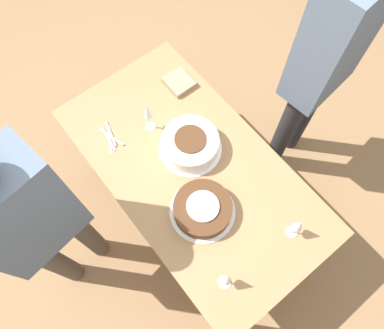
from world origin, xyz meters
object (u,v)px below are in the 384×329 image
(wine_glass_extra, at_px, (148,113))
(person_watching, at_px, (328,56))
(cake_front_chocolate, at_px, (203,209))
(cake_center_white, at_px, (190,144))
(wine_glass_near, at_px, (227,279))
(wine_glass_far, at_px, (298,225))
(person_cutting, at_px, (33,222))

(wine_glass_extra, distance_m, person_watching, 0.94)
(cake_front_chocolate, distance_m, person_watching, 0.97)
(cake_center_white, bearing_deg, wine_glass_near, -25.38)
(cake_front_chocolate, bearing_deg, wine_glass_far, 37.81)
(wine_glass_far, bearing_deg, cake_front_chocolate, -142.19)
(cake_center_white, xyz_separation_m, wine_glass_far, (0.67, 0.11, 0.08))
(person_cutting, bearing_deg, wine_glass_extra, 5.44)
(cake_front_chocolate, relative_size, wine_glass_far, 1.75)
(cake_front_chocolate, relative_size, person_cutting, 0.21)
(wine_glass_extra, height_order, person_watching, person_watching)
(person_watching, bearing_deg, wine_glass_near, 18.27)
(person_cutting, relative_size, person_watching, 0.91)
(cake_front_chocolate, height_order, wine_glass_near, wine_glass_near)
(wine_glass_near, relative_size, person_watching, 0.10)
(wine_glass_far, height_order, person_watching, person_watching)
(cake_center_white, distance_m, wine_glass_extra, 0.28)
(cake_center_white, height_order, person_cutting, person_cutting)
(wine_glass_near, height_order, wine_glass_far, wine_glass_far)
(wine_glass_extra, bearing_deg, person_cutting, -75.66)
(wine_glass_near, xyz_separation_m, person_watching, (-0.49, 1.05, 0.22))
(cake_center_white, bearing_deg, person_watching, 77.94)
(person_watching, bearing_deg, cake_front_chocolate, 2.99)
(cake_front_chocolate, bearing_deg, wine_glass_extra, 171.73)
(cake_front_chocolate, xyz_separation_m, person_watching, (-0.16, 0.91, 0.30))
(wine_glass_far, height_order, person_cutting, person_cutting)
(wine_glass_far, bearing_deg, wine_glass_near, -93.34)
(wine_glass_near, xyz_separation_m, person_cutting, (-0.70, -0.52, 0.11))
(person_watching, bearing_deg, wine_glass_extra, -32.51)
(wine_glass_near, bearing_deg, cake_center_white, 154.62)
(cake_center_white, height_order, cake_front_chocolate, cake_center_white)
(cake_center_white, relative_size, person_cutting, 0.21)
(person_cutting, bearing_deg, wine_glass_far, -46.79)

